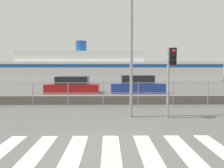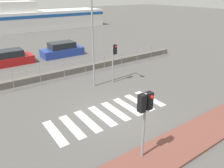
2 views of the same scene
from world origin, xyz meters
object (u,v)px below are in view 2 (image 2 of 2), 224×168
at_px(parked_car_red, 9,59).
at_px(parked_car_blue, 62,50).
at_px(traffic_light_near, 145,109).
at_px(streetlamp, 94,27).
at_px(traffic_light_far, 114,55).

distance_m(parked_car_red, parked_car_blue, 5.26).
relative_size(traffic_light_near, streetlamp, 0.43).
bearing_deg(streetlamp, parked_car_blue, 81.20).
distance_m(traffic_light_near, parked_car_blue, 16.76).
relative_size(traffic_light_near, traffic_light_far, 1.04).
distance_m(traffic_light_near, traffic_light_far, 8.18).
bearing_deg(streetlamp, traffic_light_near, -107.09).
height_order(traffic_light_far, streetlamp, streetlamp).
bearing_deg(parked_car_blue, streetlamp, -98.80).
bearing_deg(traffic_light_far, traffic_light_near, -117.74).
xyz_separation_m(streetlamp, parked_car_red, (-3.87, 9.01, -3.57)).
xyz_separation_m(traffic_light_near, parked_car_blue, (3.63, 16.28, -1.71)).
relative_size(traffic_light_far, streetlamp, 0.42).
relative_size(traffic_light_far, parked_car_blue, 0.66).
relative_size(parked_car_red, parked_car_blue, 1.00).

